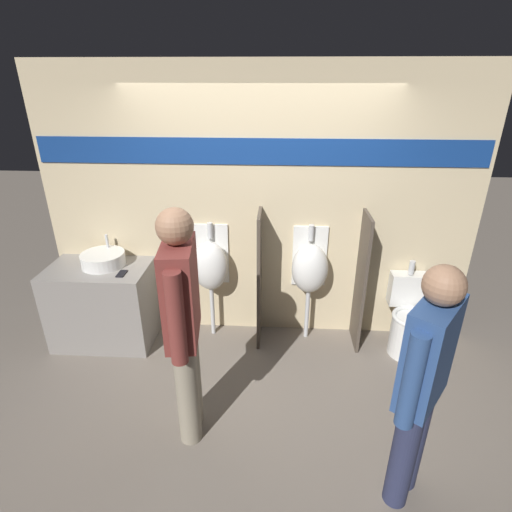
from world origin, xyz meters
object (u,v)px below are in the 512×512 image
urinal_far (310,268)px  person_with_lanyard (422,383)px  toilet (409,323)px  sink_basin (103,259)px  cell_phone (122,274)px  urinal_near_counter (210,266)px  person_in_vest (183,321)px

urinal_far → person_with_lanyard: size_ratio=0.73×
toilet → sink_basin: bearing=178.9°
cell_phone → person_with_lanyard: 2.74m
sink_basin → urinal_near_counter: bearing=6.2°
cell_phone → sink_basin: bearing=143.4°
sink_basin → urinal_near_counter: size_ratio=0.34×
toilet → person_in_vest: person_in_vest is taller
sink_basin → urinal_near_counter: urinal_near_counter is taller
cell_phone → person_in_vest: size_ratio=0.08×
sink_basin → urinal_far: urinal_far is taller
toilet → person_with_lanyard: (-0.46, -1.55, 0.62)m
sink_basin → cell_phone: size_ratio=3.02×
sink_basin → toilet: size_ratio=0.47×
toilet → person_in_vest: (-1.96, -1.12, 0.70)m
urinal_far → person_in_vest: (-0.97, -1.30, 0.20)m
toilet → person_in_vest: bearing=-150.3°
cell_phone → urinal_far: (1.80, 0.30, -0.04)m
urinal_far → toilet: bearing=-9.9°
person_in_vest → person_with_lanyard: size_ratio=1.08×
urinal_near_counter → toilet: (2.00, -0.18, -0.50)m
urinal_near_counter → toilet: 2.07m
sink_basin → urinal_far: bearing=3.2°
urinal_far → person_in_vest: person_in_vest is taller
cell_phone → person_in_vest: bearing=-50.2°
cell_phone → person_with_lanyard: (2.34, -1.43, 0.09)m
cell_phone → urinal_near_counter: size_ratio=0.11×
cell_phone → toilet: bearing=2.5°
sink_basin → cell_phone: bearing=-36.6°
urinal_near_counter → person_in_vest: (0.03, -1.30, 0.20)m
toilet → urinal_far: bearing=170.1°
cell_phone → person_in_vest: 1.31m
urinal_near_counter → sink_basin: bearing=-173.8°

